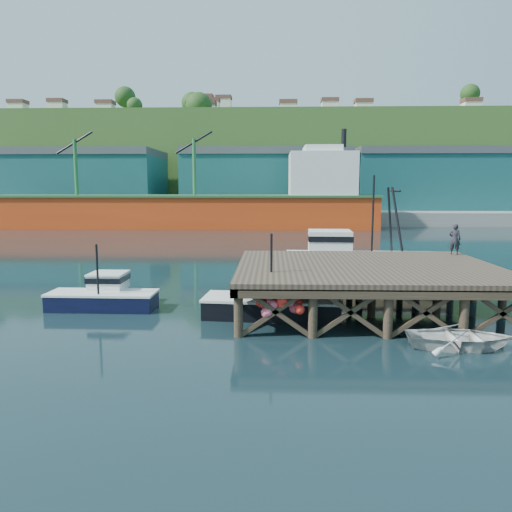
{
  "coord_description": "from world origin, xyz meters",
  "views": [
    {
      "loc": [
        1.08,
        -23.3,
        5.72
      ],
      "look_at": [
        0.26,
        2.0,
        2.23
      ],
      "focal_mm": 35.0,
      "sensor_mm": 36.0,
      "label": 1
    }
  ],
  "objects_px": {
    "boat_black": "(273,300)",
    "dockworker": "(455,239)",
    "boat_navy": "(104,295)",
    "trawler": "(361,259)",
    "dinghy": "(460,338)"
  },
  "relations": [
    {
      "from": "boat_black",
      "to": "dockworker",
      "type": "bearing_deg",
      "value": 32.95
    },
    {
      "from": "boat_black",
      "to": "dockworker",
      "type": "distance_m",
      "value": 11.24
    },
    {
      "from": "boat_black",
      "to": "dinghy",
      "type": "distance_m",
      "value": 8.02
    },
    {
      "from": "dinghy",
      "to": "dockworker",
      "type": "distance_m",
      "value": 10.29
    },
    {
      "from": "dinghy",
      "to": "dockworker",
      "type": "height_order",
      "value": "dockworker"
    },
    {
      "from": "boat_black",
      "to": "dockworker",
      "type": "relative_size",
      "value": 3.8
    },
    {
      "from": "trawler",
      "to": "dockworker",
      "type": "bearing_deg",
      "value": -36.66
    },
    {
      "from": "boat_navy",
      "to": "trawler",
      "type": "bearing_deg",
      "value": 30.17
    },
    {
      "from": "dinghy",
      "to": "boat_black",
      "type": "bearing_deg",
      "value": 59.94
    },
    {
      "from": "dinghy",
      "to": "dockworker",
      "type": "bearing_deg",
      "value": -14.7
    },
    {
      "from": "boat_navy",
      "to": "boat_black",
      "type": "relative_size",
      "value": 0.81
    },
    {
      "from": "boat_navy",
      "to": "trawler",
      "type": "xyz_separation_m",
      "value": [
        13.47,
        7.54,
        0.69
      ]
    },
    {
      "from": "boat_navy",
      "to": "dinghy",
      "type": "height_order",
      "value": "boat_navy"
    },
    {
      "from": "boat_black",
      "to": "trawler",
      "type": "relative_size",
      "value": 0.64
    },
    {
      "from": "boat_navy",
      "to": "dockworker",
      "type": "xyz_separation_m",
      "value": [
        17.82,
        3.97,
        2.32
      ]
    }
  ]
}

